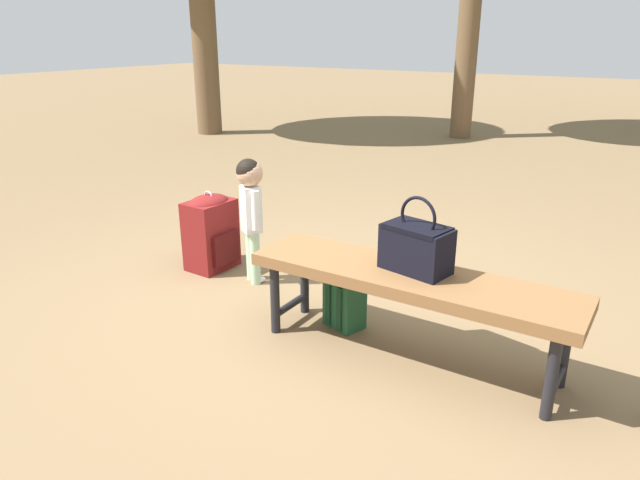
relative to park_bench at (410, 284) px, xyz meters
The scene contains 6 objects.
ground_plane 0.75m from the park_bench, 13.50° to the right, with size 40.00×40.00×0.00m, color brown.
park_bench is the anchor object (origin of this frame).
handbag 0.19m from the park_bench, 95.50° to the right, with size 0.35×0.24×0.37m.
child_standing 1.27m from the park_bench, 15.65° to the right, with size 0.19×0.17×0.80m.
backpack_large 1.65m from the park_bench, 13.47° to the right, with size 0.30×0.33×0.54m.
backpack_small 0.49m from the park_bench, 15.77° to the right, with size 0.23×0.21×0.33m.
Camera 1 is at (-1.59, 2.54, 1.53)m, focal length 32.74 mm.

